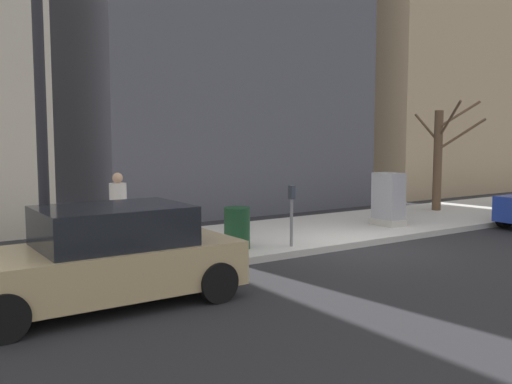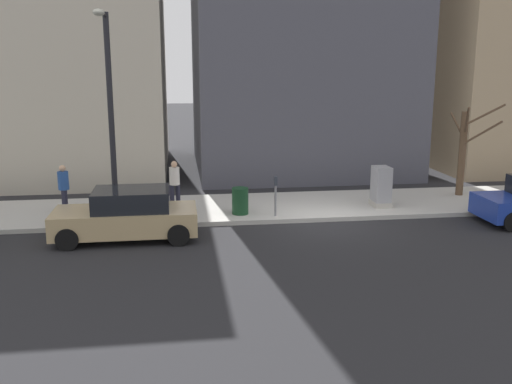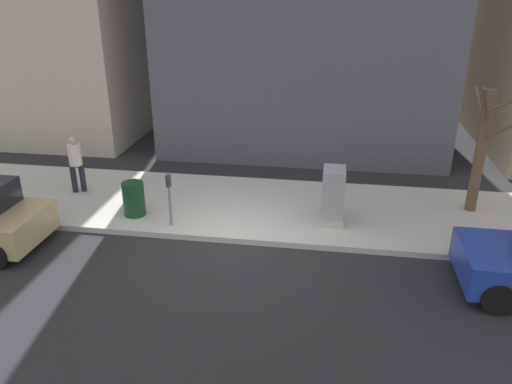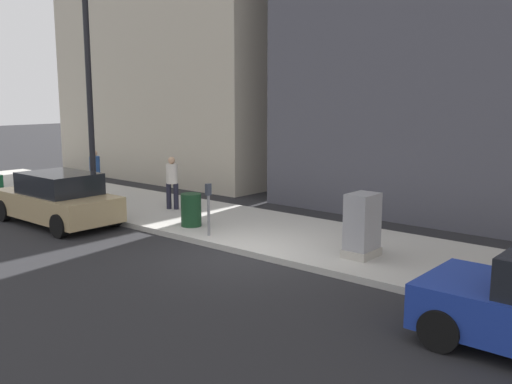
{
  "view_description": "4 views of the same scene",
  "coord_description": "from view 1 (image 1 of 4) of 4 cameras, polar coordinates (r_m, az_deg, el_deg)",
  "views": [
    {
      "loc": [
        -9.38,
        9.2,
        2.61
      ],
      "look_at": [
        1.22,
        2.01,
        1.32
      ],
      "focal_mm": 40.0,
      "sensor_mm": 36.0,
      "label": 1
    },
    {
      "loc": [
        -17.73,
        4.78,
        5.12
      ],
      "look_at": [
        -0.49,
        2.38,
        1.21
      ],
      "focal_mm": 40.0,
      "sensor_mm": 36.0,
      "label": 2
    },
    {
      "loc": [
        -10.3,
        -2.26,
        5.81
      ],
      "look_at": [
        0.14,
        -0.61,
        1.33
      ],
      "focal_mm": 35.0,
      "sensor_mm": 36.0,
      "label": 3
    },
    {
      "loc": [
        -9.61,
        -8.59,
        3.73
      ],
      "look_at": [
        1.26,
        0.68,
        1.28
      ],
      "focal_mm": 40.0,
      "sensor_mm": 36.0,
      "label": 4
    }
  ],
  "objects": [
    {
      "name": "ground_plane",
      "position": [
        13.39,
        10.15,
        -5.56
      ],
      "size": [
        120.0,
        120.0,
        0.0
      ],
      "primitive_type": "plane",
      "color": "#232326"
    },
    {
      "name": "sidewalk",
      "position": [
        14.85,
        4.75,
        -4.08
      ],
      "size": [
        4.0,
        36.0,
        0.15
      ],
      "primitive_type": "cube",
      "color": "#B2AFA8",
      "rests_on": "ground"
    },
    {
      "name": "parked_car_tan",
      "position": [
        9.05,
        -14.9,
        -6.38
      ],
      "size": [
        1.93,
        4.21,
        1.52
      ],
      "rotation": [
        0.0,
        0.0,
        -0.0
      ],
      "color": "tan",
      "rests_on": "ground"
    },
    {
      "name": "parking_meter",
      "position": [
        12.54,
        3.58,
        -1.72
      ],
      "size": [
        0.14,
        0.1,
        1.35
      ],
      "color": "slate",
      "rests_on": "sidewalk"
    },
    {
      "name": "utility_box",
      "position": [
        15.85,
        13.09,
        -0.76
      ],
      "size": [
        0.83,
        0.61,
        1.43
      ],
      "color": "#A8A399",
      "rests_on": "sidewalk"
    },
    {
      "name": "streetlamp",
      "position": [
        10.05,
        -20.56,
        13.45
      ],
      "size": [
        1.97,
        0.32,
        6.5
      ],
      "color": "black",
      "rests_on": "sidewalk"
    },
    {
      "name": "bare_tree",
      "position": [
        19.39,
        17.87,
        3.47
      ],
      "size": [
        2.05,
        1.77,
        3.57
      ],
      "color": "brown",
      "rests_on": "sidewalk"
    },
    {
      "name": "trash_bin",
      "position": [
        12.31,
        -1.91,
        -3.62
      ],
      "size": [
        0.56,
        0.56,
        0.9
      ],
      "primitive_type": "cylinder",
      "color": "#14381E",
      "rests_on": "sidewalk"
    },
    {
      "name": "pedestrian_midblock",
      "position": [
        12.39,
        -13.61,
        -1.45
      ],
      "size": [
        0.36,
        0.37,
        1.66
      ],
      "rotation": [
        0.0,
        0.0,
        5.2
      ],
      "color": "#1E1E2D",
      "rests_on": "sidewalk"
    },
    {
      "name": "office_tower_left",
      "position": [
        30.9,
        14.08,
        16.18
      ],
      "size": [
        10.99,
        10.99,
        16.56
      ],
      "primitive_type": "cube",
      "color": "tan",
      "rests_on": "ground"
    }
  ]
}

